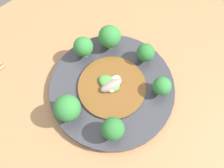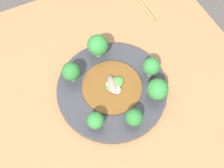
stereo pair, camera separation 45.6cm
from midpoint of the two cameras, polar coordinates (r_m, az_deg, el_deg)
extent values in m
plane|color=#4C4742|center=(1.37, 4.48, -22.94)|extent=(8.00, 8.00, 0.00)
cube|color=olive|center=(1.00, 6.05, -21.17)|extent=(0.86, 0.85, 0.74)
cylinder|color=#333338|center=(0.64, 11.20, -15.54)|extent=(0.30, 0.30, 0.02)
cylinder|color=#70A356|center=(0.60, 8.41, -25.26)|extent=(0.01, 0.01, 0.02)
sphere|color=#2D7533|center=(0.57, 8.77, -25.14)|extent=(0.04, 0.04, 0.04)
cylinder|color=#89B76B|center=(0.65, 22.23, -16.55)|extent=(0.02, 0.02, 0.02)
sphere|color=#2D7533|center=(0.62, 23.24, -15.94)|extent=(0.06, 0.06, 0.06)
cylinder|color=#70A356|center=(0.61, 1.14, -12.98)|extent=(0.02, 0.02, 0.02)
sphere|color=#286B2D|center=(0.58, 1.19, -12.24)|extent=(0.05, 0.05, 0.05)
cylinder|color=#89B76B|center=(0.64, 7.18, -5.75)|extent=(0.02, 0.02, 0.02)
sphere|color=#2D7533|center=(0.61, 7.52, -4.60)|extent=(0.06, 0.06, 0.06)
cylinder|color=#70A356|center=(0.62, 17.69, -23.67)|extent=(0.02, 0.02, 0.02)
sphere|color=#286B2D|center=(0.60, 18.39, -23.46)|extent=(0.04, 0.04, 0.04)
cylinder|color=#7AAD5B|center=(0.66, 20.37, -10.90)|extent=(0.02, 0.02, 0.02)
sphere|color=#2D7533|center=(0.63, 21.19, -10.12)|extent=(0.05, 0.05, 0.05)
cylinder|color=brown|center=(0.62, 11.42, -15.27)|extent=(0.16, 0.16, 0.01)
ellipsoid|color=gray|center=(0.62, 11.61, -14.90)|extent=(0.03, 0.06, 0.02)
ellipsoid|color=#4C933D|center=(0.62, 12.21, -14.60)|extent=(0.06, 0.05, 0.02)
ellipsoid|color=beige|center=(0.62, 11.75, -15.34)|extent=(0.05, 0.06, 0.01)
cylinder|color=#AD7F4C|center=(0.80, 15.40, 9.02)|extent=(0.01, 0.20, 0.01)
camera|label=1|loc=(0.23, -45.96, 43.38)|focal=42.00mm
camera|label=2|loc=(0.23, 134.04, -43.38)|focal=42.00mm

